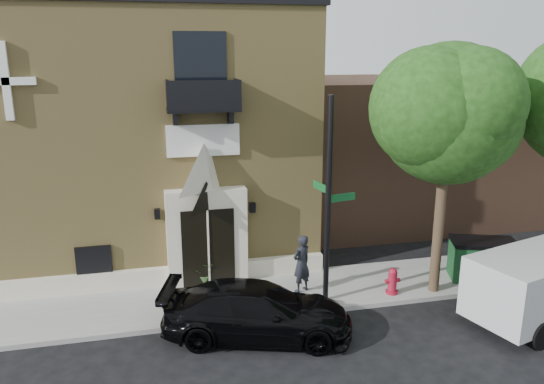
% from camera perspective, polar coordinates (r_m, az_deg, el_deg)
% --- Properties ---
extents(ground, '(120.00, 120.00, 0.00)m').
position_cam_1_polar(ground, '(15.87, -1.92, -13.80)').
color(ground, black).
rests_on(ground, ground).
extents(sidewalk, '(42.00, 3.00, 0.15)m').
position_cam_1_polar(sidewalk, '(17.33, 0.37, -10.89)').
color(sidewalk, gray).
rests_on(sidewalk, ground).
extents(church, '(12.20, 11.01, 9.30)m').
position_cam_1_polar(church, '(21.80, -14.05, 6.64)').
color(church, '#A88E4F').
rests_on(church, ground).
extents(neighbour_building, '(18.00, 8.00, 6.40)m').
position_cam_1_polar(neighbour_building, '(27.35, 19.47, 4.82)').
color(neighbour_building, brown).
rests_on(neighbour_building, ground).
extents(street_tree_left, '(4.97, 4.38, 7.77)m').
position_cam_1_polar(street_tree_left, '(16.58, 18.71, 8.07)').
color(street_tree_left, '#38281C').
rests_on(street_tree_left, sidewalk).
extents(black_sedan, '(5.55, 3.42, 1.50)m').
position_cam_1_polar(black_sedan, '(14.84, -1.58, -12.69)').
color(black_sedan, black).
rests_on(black_sedan, ground).
extents(street_sign, '(1.09, 0.99, 6.29)m').
position_cam_1_polar(street_sign, '(15.74, 6.08, -1.04)').
color(street_sign, black).
rests_on(street_sign, sidewalk).
extents(fire_hydrant, '(0.49, 0.39, 0.86)m').
position_cam_1_polar(fire_hydrant, '(17.44, 12.82, -9.32)').
color(fire_hydrant, maroon).
rests_on(fire_hydrant, sidewalk).
extents(dumpster, '(2.36, 1.81, 1.36)m').
position_cam_1_polar(dumpster, '(19.32, 21.67, -6.72)').
color(dumpster, '#103A1B').
rests_on(dumpster, sidewalk).
extents(planter, '(0.76, 0.68, 0.78)m').
position_cam_1_polar(planter, '(17.82, -7.26, -8.62)').
color(planter, '#447037').
rests_on(planter, sidewalk).
extents(pedestrian_near, '(0.82, 0.73, 1.89)m').
position_cam_1_polar(pedestrian_near, '(16.99, 3.19, -7.69)').
color(pedestrian_near, black).
rests_on(pedestrian_near, sidewalk).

